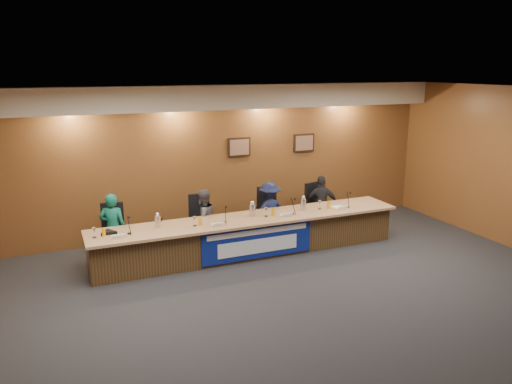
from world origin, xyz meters
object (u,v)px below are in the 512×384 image
(dais_body, at_px, (250,237))
(banner, at_px, (258,242))
(office_chair_c, at_px, (268,217))
(office_chair_b, at_px, (202,225))
(speakerphone, at_px, (109,232))
(office_chair_d, at_px, (319,210))
(office_chair_a, at_px, (113,236))
(carafe_right, at_px, (303,204))
(carafe_left, at_px, (158,221))
(panelist_a, at_px, (113,228))
(carafe_mid, at_px, (252,210))
(panelist_d, at_px, (321,204))
(panelist_c, at_px, (270,211))
(panelist_b, at_px, (203,220))

(dais_body, height_order, banner, banner)
(office_chair_c, bearing_deg, office_chair_b, -161.52)
(speakerphone, bearing_deg, office_chair_d, 8.05)
(office_chair_a, bearing_deg, carafe_right, 0.32)
(office_chair_a, relative_size, carafe_left, 2.18)
(banner, xyz_separation_m, panelist_a, (-2.49, 0.99, 0.28))
(carafe_mid, bearing_deg, dais_body, -162.47)
(panelist_a, height_order, panelist_d, panelist_a)
(panelist_d, relative_size, office_chair_b, 2.66)
(banner, xyz_separation_m, office_chair_a, (-2.49, 1.09, 0.10))
(panelist_d, relative_size, carafe_mid, 5.18)
(dais_body, distance_m, panelist_c, 0.94)
(carafe_mid, bearing_deg, office_chair_a, 165.49)
(office_chair_c, height_order, office_chair_d, same)
(dais_body, bearing_deg, office_chair_a, 164.72)
(carafe_left, bearing_deg, panelist_d, 8.10)
(office_chair_d, bearing_deg, carafe_mid, -174.95)
(panelist_a, distance_m, panelist_c, 3.17)
(panelist_b, height_order, office_chair_c, panelist_b)
(panelist_d, bearing_deg, panelist_a, 19.17)
(office_chair_a, xyz_separation_m, office_chair_c, (3.17, 0.00, 0.00))
(panelist_c, xyz_separation_m, office_chair_d, (1.24, 0.10, -0.15))
(office_chair_a, relative_size, office_chair_c, 1.00)
(panelist_a, height_order, carafe_right, panelist_a)
(carafe_left, bearing_deg, office_chair_c, 14.33)
(office_chair_b, xyz_separation_m, carafe_right, (1.92, -0.69, 0.40))
(panelist_c, distance_m, carafe_right, 0.79)
(carafe_right, bearing_deg, office_chair_b, 160.25)
(banner, distance_m, carafe_left, 1.88)
(office_chair_b, height_order, office_chair_d, same)
(panelist_a, bearing_deg, panelist_b, -157.73)
(dais_body, height_order, office_chair_d, dais_body)
(speakerphone, bearing_deg, panelist_a, 75.91)
(banner, xyz_separation_m, panelist_c, (0.69, 0.99, 0.25))
(office_chair_b, relative_size, office_chair_d, 1.00)
(panelist_d, height_order, office_chair_c, panelist_d)
(carafe_left, bearing_deg, carafe_mid, -1.08)
(panelist_a, height_order, office_chair_d, panelist_a)
(dais_body, height_order, carafe_mid, carafe_mid)
(panelist_a, bearing_deg, office_chair_a, -67.73)
(panelist_b, xyz_separation_m, speakerphone, (-1.86, -0.54, 0.16))
(banner, bearing_deg, speakerphone, 170.25)
(office_chair_d, bearing_deg, panelist_c, 170.19)
(panelist_b, bearing_deg, carafe_left, 6.44)
(panelist_b, distance_m, speakerphone, 1.94)
(dais_body, relative_size, office_chair_d, 12.50)
(banner, height_order, carafe_left, carafe_left)
(dais_body, xyz_separation_m, office_chair_b, (-0.76, 0.68, 0.13))
(banner, relative_size, office_chair_c, 4.58)
(carafe_right, bearing_deg, office_chair_c, 124.31)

